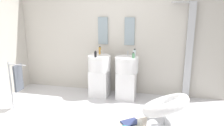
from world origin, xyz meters
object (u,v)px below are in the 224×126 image
object	(u,v)px
pedestal_sink_left	(100,74)
shower_column	(188,50)
magazine_navy	(130,122)
soap_bottle_amber	(100,51)
soap_bottle_black	(95,54)
towel_rack	(17,79)
coffee_mug	(140,123)
lounge_chair	(165,108)
pedestal_sink_right	(126,76)
soap_bottle_clear	(134,53)
soap_bottle_green	(133,56)

from	to	relation	value
pedestal_sink_left	shower_column	world-z (taller)	shower_column
magazine_navy	pedestal_sink_left	bearing A→B (deg)	88.63
soap_bottle_amber	soap_bottle_black	size ratio (longest dim) A/B	1.30
soap_bottle_amber	pedestal_sink_left	bearing A→B (deg)	-79.61
soap_bottle_black	towel_rack	bearing A→B (deg)	-145.09
coffee_mug	soap_bottle_black	xyz separation A→B (m)	(-1.05, 0.96, 0.92)
shower_column	lounge_chair	distance (m)	1.60
coffee_mug	pedestal_sink_right	bearing A→B (deg)	110.38
shower_column	soap_bottle_clear	distance (m)	1.12
soap_bottle_green	soap_bottle_black	bearing A→B (deg)	-174.37
shower_column	magazine_navy	bearing A→B (deg)	-126.08
soap_bottle_amber	pedestal_sink_right	bearing A→B (deg)	-12.55
magazine_navy	soap_bottle_amber	bearing A→B (deg)	86.10
shower_column	soap_bottle_black	world-z (taller)	shower_column
magazine_navy	pedestal_sink_right	bearing A→B (deg)	63.60
coffee_mug	soap_bottle_green	distance (m)	1.41
pedestal_sink_left	shower_column	bearing A→B (deg)	8.27
pedestal_sink_left	coffee_mug	size ratio (longest dim) A/B	10.15
coffee_mug	lounge_chair	bearing A→B (deg)	8.02
lounge_chair	soap_bottle_green	xyz separation A→B (m)	(-0.66, 0.98, 0.63)
lounge_chair	soap_bottle_clear	bearing A→B (deg)	121.03
shower_column	pedestal_sink_right	bearing A→B (deg)	-167.82
towel_rack	magazine_navy	xyz separation A→B (m)	(2.15, -0.03, -0.61)
shower_column	coffee_mug	bearing A→B (deg)	-120.31
coffee_mug	soap_bottle_amber	world-z (taller)	soap_bottle_amber
pedestal_sink_right	soap_bottle_amber	xyz separation A→B (m)	(-0.63, 0.14, 0.49)
shower_column	magazine_navy	distance (m)	1.98
lounge_chair	soap_bottle_green	bearing A→B (deg)	124.01
soap_bottle_amber	towel_rack	bearing A→B (deg)	-136.56
pedestal_sink_left	towel_rack	xyz separation A→B (m)	(-1.29, -1.06, 0.12)
pedestal_sink_right	towel_rack	bearing A→B (deg)	-150.80
pedestal_sink_left	soap_bottle_clear	size ratio (longest dim) A/B	5.76
shower_column	soap_bottle_amber	size ratio (longest dim) A/B	11.66
pedestal_sink_right	coffee_mug	bearing A→B (deg)	-69.62
soap_bottle_amber	shower_column	bearing A→B (deg)	3.94
pedestal_sink_left	soap_bottle_green	xyz separation A→B (m)	(0.75, -0.10, 0.47)
pedestal_sink_right	lounge_chair	size ratio (longest dim) A/B	0.98
pedestal_sink_right	lounge_chair	xyz separation A→B (m)	(0.82, -1.08, -0.16)
pedestal_sink_right	soap_bottle_amber	world-z (taller)	soap_bottle_amber
pedestal_sink_left	pedestal_sink_right	xyz separation A→B (m)	(0.60, 0.00, 0.00)
shower_column	towel_rack	size ratio (longest dim) A/B	2.16
shower_column	soap_bottle_amber	world-z (taller)	shower_column
pedestal_sink_right	towel_rack	distance (m)	2.17
pedestal_sink_left	soap_bottle_clear	distance (m)	0.91
coffee_mug	soap_bottle_clear	world-z (taller)	soap_bottle_clear
shower_column	lounge_chair	world-z (taller)	shower_column
lounge_chair	soap_bottle_amber	xyz separation A→B (m)	(-1.44, 1.22, 0.65)
pedestal_sink_right	magazine_navy	size ratio (longest dim) A/B	3.49
pedestal_sink_left	soap_bottle_green	distance (m)	0.89
shower_column	soap_bottle_black	xyz separation A→B (m)	(-1.88, -0.45, -0.10)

